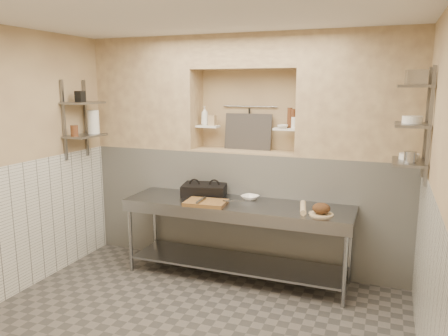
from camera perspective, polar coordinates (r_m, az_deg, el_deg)
The scene contains 48 objects.
floor at distance 4.34m, azimuth -5.08°, elevation -20.62°, with size 4.00×3.90×0.10m, color #524C48.
ceiling at distance 3.77m, azimuth -5.85°, elevation 20.53°, with size 4.00×3.90×0.10m, color silver.
wall_left at distance 5.04m, azimuth -26.84°, elevation 0.36°, with size 0.10×3.90×2.80m, color tan.
wall_right at distance 3.44m, azimuth 26.94°, elevation -3.97°, with size 0.10×3.90×2.80m, color tan.
wall_back at distance 5.63m, azimuth 3.59°, elevation 2.46°, with size 4.00×0.10×2.80m, color tan.
backwall_lower at distance 5.54m, azimuth 2.73°, elevation -5.06°, with size 4.00×0.40×1.40m, color silver.
alcove_sill at distance 5.39m, azimuth 2.80°, elevation 2.22°, with size 1.30×0.40×0.02m, color tan.
backwall_pillar_left at distance 5.88m, azimuth -9.67°, elevation 9.53°, with size 1.35×0.40×1.40m, color tan.
backwall_pillar_right at distance 5.09m, azimuth 17.40°, elevation 9.04°, with size 1.35×0.40×1.40m, color tan.
backwall_header at distance 5.35m, azimuth 2.92°, elevation 14.92°, with size 1.30×0.40×0.40m, color tan.
wainscot_left at distance 5.15m, azimuth -25.73°, elevation -7.36°, with size 0.02×3.90×1.40m, color silver.
wainscot_right at distance 3.66m, azimuth 25.03°, elevation -14.59°, with size 0.02×3.90×1.40m, color silver.
alcove_shelf_left at distance 5.53m, azimuth -2.12°, elevation 5.46°, with size 0.28×0.16×0.03m, color white.
alcove_shelf_right at distance 5.23m, azimuth 8.07°, elevation 5.06°, with size 0.28×0.16×0.03m, color white.
utensil_rail at distance 5.50m, azimuth 3.41°, elevation 8.03°, with size 0.02×0.02×0.70m, color gray.
hanging_steel at distance 5.50m, azimuth 3.33°, elevation 6.25°, with size 0.02×0.02×0.30m, color black.
splash_panel at distance 5.46m, azimuth 3.15°, elevation 4.75°, with size 0.60×0.02×0.45m, color #383330.
shelf_rail_left_a at distance 5.85m, azimuth -17.62°, elevation 6.24°, with size 0.03×0.03×0.95m, color slate.
shelf_rail_left_b at distance 5.54m, azimuth -20.18°, elevation 5.86°, with size 0.03×0.03×0.95m, color slate.
wall_shelf_left_lower at distance 5.63m, azimuth -17.68°, elevation 4.03°, with size 0.30×0.50×0.03m, color slate.
wall_shelf_left_upper at distance 5.60m, azimuth -17.91°, elevation 8.09°, with size 0.30×0.50×0.03m, color slate.
shelf_rail_right_a at distance 4.60m, azimuth 24.94°, elevation 5.30°, with size 0.03×0.03×1.05m, color slate.
shelf_rail_right_b at distance 4.20m, azimuth 25.29°, elevation 4.85°, with size 0.03×0.03×1.05m, color slate.
wall_shelf_right_lower at distance 4.43m, azimuth 23.02°, elevation 0.71°, with size 0.30×0.50×0.03m, color slate.
wall_shelf_right_mid at distance 4.39m, azimuth 23.35°, elevation 5.21°, with size 0.30×0.50×0.03m, color slate.
wall_shelf_right_upper at distance 4.38m, azimuth 23.69°, elevation 9.77°, with size 0.30×0.50×0.03m, color slate.
prep_table at distance 5.02m, azimuth 1.61°, elevation -7.43°, with size 2.60×0.70×0.90m.
panini_press at distance 5.26m, azimuth -2.58°, elevation -2.88°, with size 0.58×0.47×0.14m.
cutting_board at distance 4.88m, azimuth -2.38°, elevation -4.56°, with size 0.45×0.32×0.04m, color brown.
knife_blade at distance 4.85m, azimuth 1.26°, elevation -4.32°, with size 0.24×0.03×0.01m, color gray.
tongs at distance 4.86m, azimuth -3.00°, elevation -4.17°, with size 0.02×0.02×0.27m, color gray.
mixing_bowl at distance 5.10m, azimuth 3.41°, elevation -3.86°, with size 0.20×0.20×0.05m, color white.
rolling_pin at distance 4.72m, azimuth 10.30°, elevation -5.13°, with size 0.06×0.06×0.41m, color #D1B18B.
bread_board at distance 4.61m, azimuth 12.56°, elevation -5.91°, with size 0.25×0.25×0.01m, color #D1B18B.
bread_loaf at distance 4.59m, azimuth 12.59°, elevation -5.16°, with size 0.18×0.18×0.11m, color #4C2D19.
bottle_soap at distance 5.54m, azimuth -2.54°, elevation 6.82°, with size 0.09×0.09×0.24m, color white.
jar_alcove at distance 5.52m, azimuth -1.55°, elevation 6.25°, with size 0.09×0.09×0.13m, color tan.
bowl_alcove at distance 5.20m, azimuth 7.66°, elevation 5.39°, with size 0.13×0.13×0.04m, color white.
condiment_a at distance 5.22m, azimuth 9.01°, elevation 6.40°, with size 0.06×0.06×0.22m, color #542E1A.
condiment_b at distance 5.25m, azimuth 8.58°, elevation 6.50°, with size 0.06×0.06×0.24m, color #542E1A.
condiment_c at distance 5.22m, azimuth 9.18°, elevation 5.88°, with size 0.08×0.08×0.13m, color white.
jug_left at distance 5.75m, azimuth -16.70°, elevation 5.79°, with size 0.15×0.15×0.29m, color white.
jar_left at distance 5.47m, azimuth -18.95°, elevation 4.62°, with size 0.09×0.09×0.13m, color #542E1A.
box_left_upper at distance 5.56m, azimuth -18.28°, elevation 8.87°, with size 0.09×0.09×0.13m, color black.
bowl_right at distance 4.52m, azimuth 23.02°, elevation 1.40°, with size 0.18×0.18×0.05m, color white.
canister_right at distance 4.29m, azimuth 23.14°, elevation 1.29°, with size 0.11×0.11×0.11m, color gray.
bowl_right_mid at distance 4.40m, azimuth 23.39°, elevation 5.82°, with size 0.18×0.18×0.07m, color white.
basket_right at distance 4.32m, azimuth 23.80°, elevation 10.79°, with size 0.17×0.20×0.13m, color gray.
Camera 1 is at (1.65, -3.32, 2.20)m, focal length 35.00 mm.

